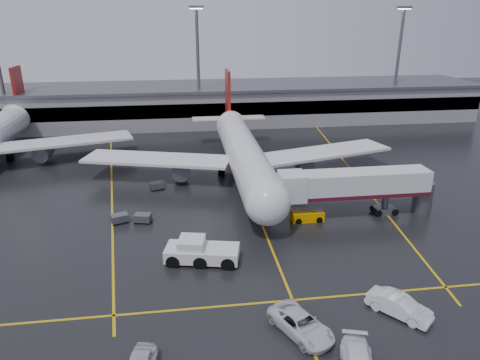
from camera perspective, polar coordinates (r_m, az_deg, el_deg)
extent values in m
plane|color=black|center=(59.10, 1.66, -2.84)|extent=(220.00, 220.00, 0.00)
cube|color=gold|center=(59.09, 1.66, -2.83)|extent=(0.25, 90.00, 0.02)
cube|color=gold|center=(40.37, 6.92, -15.38)|extent=(60.00, 0.25, 0.02)
cube|color=gold|center=(68.54, -16.49, -0.29)|extent=(9.99, 69.35, 0.02)
cube|color=gold|center=(72.85, 14.46, 1.17)|extent=(7.57, 69.64, 0.02)
cube|color=gray|center=(103.64, -2.69, 9.89)|extent=(120.00, 18.00, 8.00)
cube|color=black|center=(94.95, -2.20, 9.18)|extent=(120.00, 0.40, 3.00)
cube|color=#595B60|center=(102.91, -2.73, 12.24)|extent=(122.00, 19.00, 0.60)
cylinder|color=#595B60|center=(102.52, -28.97, 12.07)|extent=(0.70, 0.70, 25.00)
cylinder|color=#595B60|center=(96.08, -5.50, 14.08)|extent=(0.70, 0.70, 25.00)
cube|color=#595B60|center=(95.42, -5.78, 21.67)|extent=(3.00, 1.20, 0.50)
cube|color=#FFE5B2|center=(95.42, -5.77, 21.49)|extent=(2.60, 0.90, 0.20)
cylinder|color=#595B60|center=(107.79, 19.91, 13.71)|extent=(0.70, 0.70, 25.00)
cube|color=#595B60|center=(107.20, 20.79, 20.42)|extent=(3.00, 1.20, 0.50)
cube|color=#FFE5B2|center=(107.20, 20.77, 20.26)|extent=(2.60, 0.90, 0.20)
cylinder|color=silver|center=(65.02, 0.55, 3.37)|extent=(5.20, 36.00, 5.20)
sphere|color=silver|center=(48.41, 3.63, -3.02)|extent=(5.20, 5.20, 5.20)
cone|color=silver|center=(84.98, -1.51, 7.99)|extent=(4.94, 8.00, 4.94)
cube|color=maroon|center=(85.00, -1.61, 11.36)|extent=(0.50, 5.50, 8.50)
cube|color=silver|center=(84.93, -1.51, 8.12)|extent=(14.00, 3.00, 0.25)
cube|color=silver|center=(66.66, -10.84, 2.71)|extent=(22.80, 11.83, 0.40)
cube|color=silver|center=(70.08, 10.91, 3.61)|extent=(22.80, 11.83, 0.40)
cylinder|color=#595B60|center=(66.04, -7.76, 1.44)|extent=(2.60, 4.50, 2.60)
cylinder|color=#595B60|center=(68.58, 8.31, 2.16)|extent=(2.60, 4.50, 2.60)
cylinder|color=#595B60|center=(52.42, 2.92, -4.90)|extent=(0.56, 0.56, 2.00)
cylinder|color=#595B60|center=(68.50, -2.47, 1.46)|extent=(0.56, 0.56, 2.00)
cylinder|color=#595B60|center=(69.34, 2.81, 1.69)|extent=(0.56, 0.56, 2.00)
cylinder|color=black|center=(52.66, 2.91, -5.43)|extent=(0.40, 1.10, 1.10)
cylinder|color=black|center=(68.65, -2.46, 1.10)|extent=(1.00, 1.40, 1.40)
cylinder|color=black|center=(69.49, 2.80, 1.35)|extent=(1.00, 1.40, 1.40)
cone|color=silver|center=(101.73, -26.81, 7.93)|extent=(4.94, 8.00, 4.94)
cube|color=maroon|center=(101.86, -27.10, 10.73)|extent=(0.50, 5.50, 8.50)
cube|color=silver|center=(101.69, -26.83, 8.04)|extent=(14.00, 3.00, 0.25)
cube|color=silver|center=(80.57, -21.94, 4.72)|extent=(22.80, 11.83, 0.40)
cylinder|color=#595B60|center=(80.95, -24.36, 3.40)|extent=(2.60, 4.50, 2.60)
cylinder|color=#595B60|center=(85.05, -27.97, 2.88)|extent=(0.56, 0.56, 2.00)
cylinder|color=black|center=(85.18, -27.92, 2.59)|extent=(1.00, 1.40, 1.40)
cube|color=silver|center=(55.30, 15.11, -0.38)|extent=(18.00, 3.20, 3.00)
cube|color=#47101B|center=(55.77, 14.98, -1.62)|extent=(18.00, 3.30, 0.50)
cube|color=silver|center=(52.74, 6.85, -0.83)|extent=(3.00, 3.40, 3.30)
cylinder|color=#595B60|center=(58.00, 18.50, -2.85)|extent=(0.80, 0.80, 3.00)
cube|color=#595B60|center=(58.41, 18.38, -3.79)|extent=(2.60, 1.60, 0.90)
cylinder|color=#595B60|center=(60.14, 22.84, -2.07)|extent=(2.40, 2.40, 4.00)
cylinder|color=black|center=(57.95, 17.40, -3.87)|extent=(0.90, 1.80, 0.90)
cylinder|color=black|center=(58.89, 19.34, -3.71)|extent=(0.90, 1.80, 0.90)
cube|color=silver|center=(45.24, -4.97, -9.50)|extent=(7.93, 4.51, 1.28)
cube|color=silver|center=(44.88, -6.37, -8.25)|extent=(3.05, 3.05, 1.07)
cube|color=black|center=(44.88, -6.37, -8.25)|extent=(2.74, 2.74, 0.96)
cylinder|color=black|center=(45.93, -8.42, -9.70)|extent=(2.04, 3.42, 1.39)
cylinder|color=black|center=(45.43, -4.96, -9.91)|extent=(2.04, 3.42, 1.39)
cylinder|color=black|center=(45.09, -1.42, -10.08)|extent=(2.04, 3.42, 1.39)
cube|color=#E19700|center=(54.24, 8.82, -4.68)|extent=(3.95, 1.69, 1.20)
cube|color=#595B60|center=(53.76, 8.88, -3.58)|extent=(3.80, 1.03, 1.37)
cylinder|color=black|center=(54.00, 7.47, -5.04)|extent=(0.79, 1.86, 0.76)
cylinder|color=black|center=(54.74, 10.12, -4.83)|extent=(0.79, 1.86, 0.76)
imported|color=silver|center=(36.57, 8.02, -18.25)|extent=(5.13, 6.58, 1.66)
imported|color=white|center=(40.30, 20.14, -15.22)|extent=(4.92, 5.36, 1.78)
cube|color=#595B60|center=(54.39, -12.64, -4.83)|extent=(2.24, 1.72, 0.90)
cylinder|color=black|center=(54.41, -13.57, -5.45)|extent=(0.40, 0.20, 0.40)
cylinder|color=black|center=(53.93, -11.95, -5.55)|extent=(0.40, 0.20, 0.40)
cylinder|color=black|center=(55.26, -13.24, -4.99)|extent=(0.40, 0.20, 0.40)
cylinder|color=black|center=(54.78, -11.65, -5.09)|extent=(0.40, 0.20, 0.40)
cube|color=#595B60|center=(54.99, -15.52, -4.81)|extent=(2.33, 1.92, 0.90)
cylinder|color=black|center=(54.61, -16.16, -5.61)|extent=(0.40, 0.20, 0.40)
cylinder|color=black|center=(54.89, -14.54, -5.30)|extent=(0.40, 0.20, 0.40)
cylinder|color=black|center=(55.50, -16.40, -5.19)|extent=(0.40, 0.20, 0.40)
cylinder|color=black|center=(55.78, -14.80, -4.89)|extent=(0.40, 0.20, 0.40)
cube|color=#595B60|center=(64.02, -10.83, -0.67)|extent=(2.30, 1.86, 0.90)
cylinder|color=black|center=(63.57, -11.37, -1.33)|extent=(0.40, 0.20, 0.40)
cylinder|color=black|center=(63.93, -9.99, -1.10)|extent=(0.40, 0.20, 0.40)
cylinder|color=black|center=(64.47, -11.60, -1.03)|extent=(0.40, 0.20, 0.40)
cylinder|color=black|center=(64.83, -10.24, -0.80)|extent=(0.40, 0.20, 0.40)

